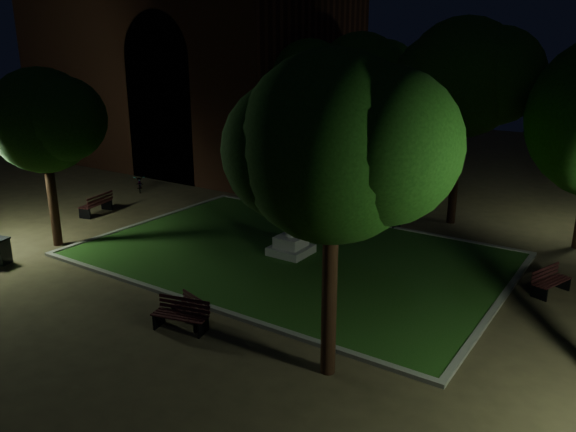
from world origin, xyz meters
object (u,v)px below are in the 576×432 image
bench_near_right (191,311)px  bench_right_side (550,282)px  monument (291,232)px  bicycle (140,183)px  bench_left_side (97,205)px  bench_far_side (381,216)px  bench_near_left (181,316)px  trash_bin (1,251)px

bench_near_right → bench_right_side: bearing=59.7°
monument → bench_near_right: monument is taller
bench_near_right → bicycle: size_ratio=0.87×
bench_left_side → bench_far_side: bench_left_side is taller
monument → bench_near_left: (0.63, -6.46, -0.55)m
bench_far_side → bench_left_side: bearing=34.5°
bench_near_right → trash_bin: bearing=-161.1°
bench_right_side → trash_bin: size_ratio=1.68×
bench_far_side → trash_bin: 15.18m
bench_near_right → monument: bearing=111.1°
bicycle → trash_bin: bearing=-116.8°
bench_near_left → bench_far_side: size_ratio=0.94×
bench_left_side → bicycle: bench_left_side is taller
bench_left_side → monument: bearing=79.6°
bench_far_side → monument: bearing=85.1°
bicycle → bench_right_side: bearing=-53.2°
trash_bin → monument: bearing=38.1°
bench_left_side → bench_right_side: 19.40m
monument → bench_far_side: monument is taller
bench_right_side → monument: bearing=121.8°
bench_far_side → bicycle: 13.61m
monument → bench_near_right: bearing=-84.6°
bench_right_side → trash_bin: trash_bin is taller
bench_near_left → bench_far_side: bench_far_side is taller
bench_left_side → trash_bin: bench_left_side is taller
bench_near_left → bench_near_right: bench_near_left is taller
bench_near_left → bench_near_right: 0.46m
bench_near_left → bench_far_side: 11.79m
bench_right_side → bench_far_side: bench_far_side is taller
bench_left_side → bicycle: bearing=-170.8°
bench_left_side → trash_bin: size_ratio=1.96×
bench_right_side → trash_bin: bearing=136.1°
bench_near_left → bicycle: (-12.92, 10.09, 0.03)m
bench_near_left → monument: bearing=81.5°
bench_near_right → bicycle: (-12.85, 9.64, 0.08)m
bench_near_left → bicycle: size_ratio=1.01×
bench_near_right → bench_far_side: bench_far_side is taller
bench_near_right → trash_bin: 8.88m
monument → bench_near_right: 6.07m
monument → bench_far_side: (1.23, 5.32, -0.51)m
trash_bin → bicycle: 10.89m
monument → bench_right_side: monument is taller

